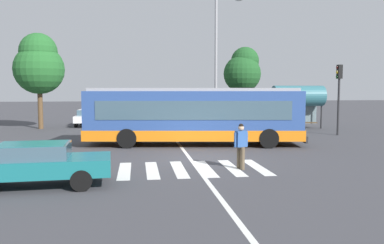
{
  "coord_description": "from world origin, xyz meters",
  "views": [
    {
      "loc": [
        -2.71,
        -16.77,
        3.03
      ],
      "look_at": [
        0.12,
        3.54,
        1.3
      ],
      "focal_mm": 37.2,
      "sensor_mm": 36.0,
      "label": 1
    }
  ],
  "objects_px": {
    "parked_car_charcoal": "(186,115)",
    "parked_car_black": "(218,115)",
    "pedestrian_crossing_street": "(241,144)",
    "background_tree_right": "(243,70)",
    "city_transit_bus": "(194,116)",
    "twin_arm_street_lamp": "(216,49)",
    "bus_stop_shelter": "(298,97)",
    "parked_car_white": "(89,116)",
    "parked_car_silver": "(124,116)",
    "traffic_light_far_corner": "(339,88)",
    "parked_car_blue": "(157,116)",
    "foreground_sedan": "(35,162)",
    "background_tree_left": "(39,64)"
  },
  "relations": [
    {
      "from": "parked_car_white",
      "to": "parked_car_black",
      "type": "distance_m",
      "value": 10.75
    },
    {
      "from": "background_tree_left",
      "to": "background_tree_right",
      "type": "distance_m",
      "value": 16.98
    },
    {
      "from": "pedestrian_crossing_street",
      "to": "parked_car_silver",
      "type": "xyz_separation_m",
      "value": [
        -4.92,
        19.37,
        -0.2
      ]
    },
    {
      "from": "twin_arm_street_lamp",
      "to": "bus_stop_shelter",
      "type": "bearing_deg",
      "value": -5.83
    },
    {
      "from": "background_tree_left",
      "to": "pedestrian_crossing_street",
      "type": "bearing_deg",
      "value": -56.52
    },
    {
      "from": "background_tree_right",
      "to": "city_transit_bus",
      "type": "bearing_deg",
      "value": -115.1
    },
    {
      "from": "pedestrian_crossing_street",
      "to": "traffic_light_far_corner",
      "type": "height_order",
      "value": "traffic_light_far_corner"
    },
    {
      "from": "traffic_light_far_corner",
      "to": "twin_arm_street_lamp",
      "type": "xyz_separation_m",
      "value": [
        -7.14,
        4.9,
        2.88
      ]
    },
    {
      "from": "bus_stop_shelter",
      "to": "background_tree_left",
      "type": "xyz_separation_m",
      "value": [
        -19.21,
        2.6,
        2.41
      ]
    },
    {
      "from": "parked_car_black",
      "to": "pedestrian_crossing_street",
      "type": "bearing_deg",
      "value": -99.07
    },
    {
      "from": "pedestrian_crossing_street",
      "to": "twin_arm_street_lamp",
      "type": "distance_m",
      "value": 15.69
    },
    {
      "from": "parked_car_silver",
      "to": "bus_stop_shelter",
      "type": "xyz_separation_m",
      "value": [
        13.08,
        -5.25,
        1.65
      ]
    },
    {
      "from": "background_tree_right",
      "to": "parked_car_black",
      "type": "bearing_deg",
      "value": -152.11
    },
    {
      "from": "foreground_sedan",
      "to": "parked_car_charcoal",
      "type": "bearing_deg",
      "value": 71.0
    },
    {
      "from": "parked_car_charcoal",
      "to": "parked_car_black",
      "type": "height_order",
      "value": "same"
    },
    {
      "from": "parked_car_white",
      "to": "background_tree_left",
      "type": "distance_m",
      "value": 5.66
    },
    {
      "from": "traffic_light_far_corner",
      "to": "city_transit_bus",
      "type": "bearing_deg",
      "value": -162.0
    },
    {
      "from": "background_tree_right",
      "to": "foreground_sedan",
      "type": "bearing_deg",
      "value": -119.61
    },
    {
      "from": "city_transit_bus",
      "to": "parked_car_charcoal",
      "type": "xyz_separation_m",
      "value": [
        1.15,
        12.75,
        -0.82
      ]
    },
    {
      "from": "pedestrian_crossing_street",
      "to": "parked_car_blue",
      "type": "bearing_deg",
      "value": 96.57
    },
    {
      "from": "parked_car_silver",
      "to": "parked_car_blue",
      "type": "height_order",
      "value": "same"
    },
    {
      "from": "parked_car_blue",
      "to": "traffic_light_far_corner",
      "type": "distance_m",
      "value": 14.68
    },
    {
      "from": "parked_car_blue",
      "to": "parked_car_charcoal",
      "type": "height_order",
      "value": "same"
    },
    {
      "from": "parked_car_charcoal",
      "to": "bus_stop_shelter",
      "type": "xyz_separation_m",
      "value": [
        7.86,
        -5.25,
        1.65
      ]
    },
    {
      "from": "parked_car_silver",
      "to": "parked_car_charcoal",
      "type": "bearing_deg",
      "value": -0.06
    },
    {
      "from": "traffic_light_far_corner",
      "to": "parked_car_charcoal",
      "type": "bearing_deg",
      "value": 132.85
    },
    {
      "from": "traffic_light_far_corner",
      "to": "parked_car_white",
      "type": "bearing_deg",
      "value": 151.99
    },
    {
      "from": "bus_stop_shelter",
      "to": "pedestrian_crossing_street",
      "type": "bearing_deg",
      "value": -120.03
    },
    {
      "from": "parked_car_black",
      "to": "city_transit_bus",
      "type": "bearing_deg",
      "value": -107.43
    },
    {
      "from": "pedestrian_crossing_street",
      "to": "parked_car_silver",
      "type": "distance_m",
      "value": 19.98
    },
    {
      "from": "city_transit_bus",
      "to": "parked_car_silver",
      "type": "bearing_deg",
      "value": 107.71
    },
    {
      "from": "city_transit_bus",
      "to": "parked_car_white",
      "type": "distance_m",
      "value": 14.03
    },
    {
      "from": "parked_car_charcoal",
      "to": "parked_car_silver",
      "type": "bearing_deg",
      "value": 179.94
    },
    {
      "from": "city_transit_bus",
      "to": "background_tree_right",
      "type": "relative_size",
      "value": 1.74
    },
    {
      "from": "pedestrian_crossing_street",
      "to": "traffic_light_far_corner",
      "type": "bearing_deg",
      "value": 47.19
    },
    {
      "from": "parked_car_white",
      "to": "parked_car_silver",
      "type": "height_order",
      "value": "same"
    },
    {
      "from": "bus_stop_shelter",
      "to": "background_tree_right",
      "type": "xyz_separation_m",
      "value": [
        -2.61,
        6.14,
        2.24
      ]
    },
    {
      "from": "traffic_light_far_corner",
      "to": "twin_arm_street_lamp",
      "type": "bearing_deg",
      "value": 145.57
    },
    {
      "from": "pedestrian_crossing_street",
      "to": "foreground_sedan",
      "type": "bearing_deg",
      "value": -165.67
    },
    {
      "from": "pedestrian_crossing_street",
      "to": "background_tree_right",
      "type": "distance_m",
      "value": 21.33
    },
    {
      "from": "parked_car_blue",
      "to": "parked_car_black",
      "type": "xyz_separation_m",
      "value": [
        5.2,
        -0.01,
        0.0
      ]
    },
    {
      "from": "twin_arm_street_lamp",
      "to": "background_tree_left",
      "type": "bearing_deg",
      "value": 171.41
    },
    {
      "from": "parked_car_white",
      "to": "parked_car_silver",
      "type": "bearing_deg",
      "value": 11.17
    },
    {
      "from": "parked_car_blue",
      "to": "parked_car_charcoal",
      "type": "bearing_deg",
      "value": 9.89
    },
    {
      "from": "twin_arm_street_lamp",
      "to": "parked_car_charcoal",
      "type": "bearing_deg",
      "value": 110.03
    },
    {
      "from": "parked_car_silver",
      "to": "background_tree_right",
      "type": "bearing_deg",
      "value": 4.87
    },
    {
      "from": "parked_car_white",
      "to": "parked_car_silver",
      "type": "distance_m",
      "value": 2.86
    },
    {
      "from": "traffic_light_far_corner",
      "to": "background_tree_left",
      "type": "height_order",
      "value": "background_tree_left"
    },
    {
      "from": "foreground_sedan",
      "to": "parked_car_blue",
      "type": "xyz_separation_m",
      "value": [
        4.8,
        20.71,
        0.0
      ]
    },
    {
      "from": "parked_car_white",
      "to": "traffic_light_far_corner",
      "type": "relative_size",
      "value": 0.99
    }
  ]
}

